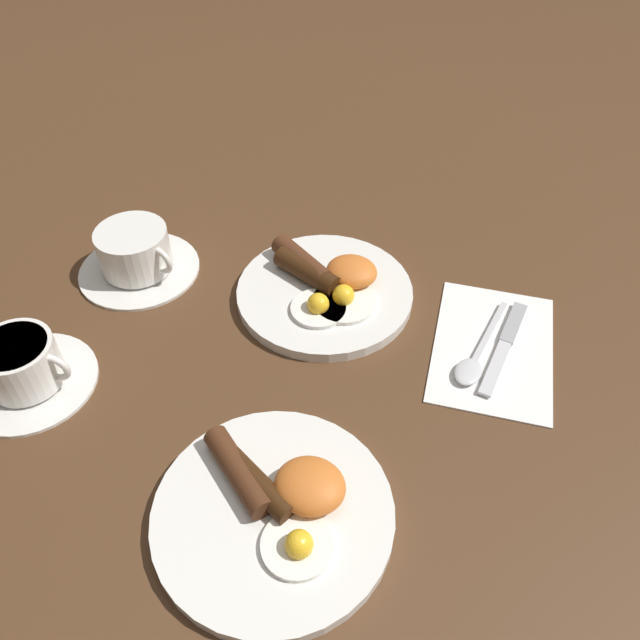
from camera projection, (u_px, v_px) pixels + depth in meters
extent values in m
plane|color=#4C301C|center=(325.00, 297.00, 0.83)|extent=(3.00, 3.00, 0.00)
cylinder|color=silver|center=(325.00, 293.00, 0.83)|extent=(0.23, 0.23, 0.01)
cylinder|color=white|center=(344.00, 302.00, 0.80)|extent=(0.08, 0.08, 0.01)
sphere|color=yellow|center=(343.00, 295.00, 0.80)|extent=(0.03, 0.03, 0.03)
cylinder|color=white|center=(318.00, 309.00, 0.79)|extent=(0.07, 0.07, 0.01)
sphere|color=yellow|center=(318.00, 304.00, 0.79)|extent=(0.03, 0.03, 0.03)
ellipsoid|color=orange|center=(352.00, 271.00, 0.82)|extent=(0.07, 0.06, 0.03)
cylinder|color=#4B2816|center=(301.00, 261.00, 0.84)|extent=(0.10, 0.08, 0.03)
cylinder|color=#361D0C|center=(307.00, 271.00, 0.83)|extent=(0.10, 0.06, 0.03)
cylinder|color=silver|center=(273.00, 514.00, 0.61)|extent=(0.24, 0.24, 0.01)
cylinder|color=white|center=(297.00, 545.00, 0.57)|extent=(0.07, 0.07, 0.01)
sphere|color=yellow|center=(299.00, 544.00, 0.56)|extent=(0.03, 0.03, 0.03)
ellipsoid|color=orange|center=(310.00, 486.00, 0.60)|extent=(0.07, 0.06, 0.03)
cylinder|color=#472614|center=(238.00, 471.00, 0.62)|extent=(0.10, 0.08, 0.03)
cylinder|color=#361D0C|center=(257.00, 483.00, 0.61)|extent=(0.10, 0.06, 0.02)
cylinder|color=silver|center=(139.00, 268.00, 0.87)|extent=(0.17, 0.17, 0.01)
cylinder|color=silver|center=(134.00, 249.00, 0.84)|extent=(0.10, 0.10, 0.06)
cylinder|color=#56331E|center=(130.00, 233.00, 0.83)|extent=(0.09, 0.09, 0.00)
torus|color=silver|center=(160.00, 260.00, 0.82)|extent=(0.04, 0.02, 0.04)
cylinder|color=silver|center=(30.00, 381.00, 0.73)|extent=(0.15, 0.15, 0.01)
cylinder|color=silver|center=(20.00, 362.00, 0.70)|extent=(0.09, 0.09, 0.06)
cylinder|color=#56331E|center=(12.00, 347.00, 0.68)|extent=(0.08, 0.08, 0.00)
torus|color=silver|center=(54.00, 368.00, 0.69)|extent=(0.04, 0.01, 0.04)
cube|color=white|center=(493.00, 347.00, 0.77)|extent=(0.16, 0.22, 0.01)
cube|color=silver|center=(495.00, 368.00, 0.74)|extent=(0.03, 0.09, 0.00)
cube|color=#9E9EA3|center=(513.00, 323.00, 0.79)|extent=(0.03, 0.08, 0.01)
ellipsoid|color=silver|center=(468.00, 372.00, 0.73)|extent=(0.04, 0.05, 0.01)
cube|color=silver|center=(490.00, 331.00, 0.78)|extent=(0.03, 0.11, 0.00)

